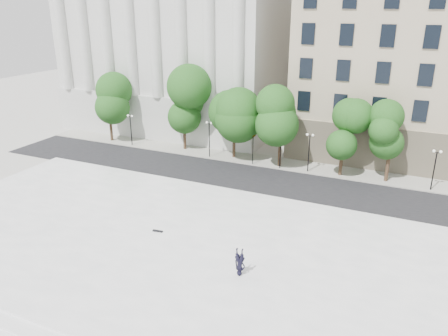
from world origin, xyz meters
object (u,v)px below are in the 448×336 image
at_px(traffic_light_west, 253,133).
at_px(person_lying, 240,271).
at_px(traffic_light_east, 281,137).
at_px(skateboard, 158,231).

xyz_separation_m(traffic_light_west, person_lying, (7.24, -21.32, -3.01)).
height_order(traffic_light_west, person_lying, traffic_light_west).
bearing_deg(traffic_light_east, traffic_light_west, 180.00).
bearing_deg(skateboard, person_lying, -25.77).
distance_m(traffic_light_west, traffic_light_east, 3.23).
height_order(traffic_light_west, traffic_light_east, traffic_light_east).
relative_size(person_lying, skateboard, 2.36).
bearing_deg(traffic_light_east, person_lying, -79.34).
relative_size(traffic_light_west, person_lying, 2.16).
relative_size(traffic_light_east, skateboard, 5.10).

